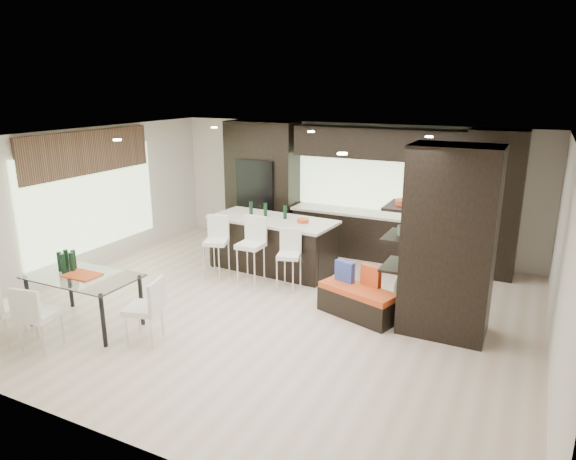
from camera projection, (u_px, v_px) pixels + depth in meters
The scene contains 22 objects.
ground at pixel (272, 308), 8.25m from camera, with size 8.00×8.00×0.00m, color beige.
back_wall at pixel (348, 188), 10.90m from camera, with size 8.00×0.02×2.70m, color silver.
left_wall at pixel (82, 202), 9.58m from camera, with size 0.02×7.00×2.70m, color silver.
right_wall at pixel (563, 267), 6.18m from camera, with size 0.02×7.00×2.70m, color silver.
ceiling at pixel (270, 138), 7.51m from camera, with size 8.00×7.00×0.02m, color white.
window_left at pixel (92, 200), 9.74m from camera, with size 0.04×3.20×1.90m, color #B2D199.
window_back at pixel (376, 181), 10.55m from camera, with size 3.40×0.04×1.20m, color #B2D199.
stone_accent at pixel (88, 152), 9.48m from camera, with size 0.08×3.00×0.80m, color brown.
ceiling_spots at pixel (278, 138), 7.73m from camera, with size 4.00×3.00×0.02m, color white.
back_cabinetry at pixel (366, 192), 10.40m from camera, with size 6.80×0.68×2.70m, color black.
refrigerator at pixel (262, 201), 11.49m from camera, with size 0.90×0.68×1.90m, color black.
partition_column at pixel (449, 242), 7.12m from camera, with size 1.20×0.80×2.70m, color black.
kitchen_island at pixel (273, 244), 9.87m from camera, with size 2.42×1.04×1.01m, color black.
stool_left at pixel (216, 253), 9.49m from camera, with size 0.41×0.41×0.92m, color white.
stool_mid at pixel (251, 257), 9.15m from camera, with size 0.43×0.43×0.98m, color white.
stool_right at pixel (289, 266), 8.87m from camera, with size 0.38×0.38×0.86m, color white.
bench at pixel (357, 302), 7.89m from camera, with size 1.23×0.47×0.47m, color black.
floor_vase at pixel (408, 272), 8.14m from camera, with size 0.43×0.43×1.17m, color #4A583F, non-canonical shape.
dining_table at pixel (85, 301), 7.56m from camera, with size 1.62×0.91×0.78m, color white.
chair_near at pixel (40, 319), 6.89m from camera, with size 0.47×0.47×0.86m, color white.
chair_far at pixel (14, 310), 7.09m from camera, with size 0.49×0.49×0.91m, color white.
chair_end at pixel (144, 313), 7.08m from camera, with size 0.46×0.46×0.85m, color white.
Camera 1 is at (3.60, -6.69, 3.46)m, focal length 32.00 mm.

